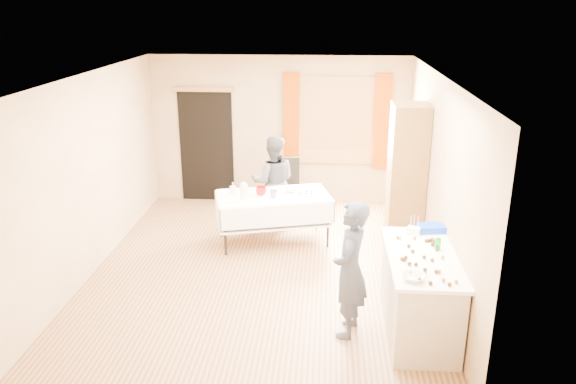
# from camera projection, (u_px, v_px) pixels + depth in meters

# --- Properties ---
(floor) EXTENTS (4.50, 5.50, 0.02)m
(floor) POSITION_uv_depth(u_px,v_px,m) (262.00, 269.00, 7.68)
(floor) COLOR #9E7047
(floor) RESTS_ON ground
(ceiling) EXTENTS (4.50, 5.50, 0.02)m
(ceiling) POSITION_uv_depth(u_px,v_px,m) (259.00, 75.00, 6.83)
(ceiling) COLOR white
(ceiling) RESTS_ON floor
(wall_back) EXTENTS (4.50, 0.02, 2.60)m
(wall_back) POSITION_uv_depth(u_px,v_px,m) (279.00, 131.00, 9.86)
(wall_back) COLOR tan
(wall_back) RESTS_ON floor
(wall_front) EXTENTS (4.50, 0.02, 2.60)m
(wall_front) POSITION_uv_depth(u_px,v_px,m) (222.00, 277.00, 4.65)
(wall_front) COLOR tan
(wall_front) RESTS_ON floor
(wall_left) EXTENTS (0.02, 5.50, 2.60)m
(wall_left) POSITION_uv_depth(u_px,v_px,m) (91.00, 174.00, 7.40)
(wall_left) COLOR tan
(wall_left) RESTS_ON floor
(wall_right) EXTENTS (0.02, 5.50, 2.60)m
(wall_right) POSITION_uv_depth(u_px,v_px,m) (438.00, 181.00, 7.10)
(wall_right) COLOR tan
(wall_right) RESTS_ON floor
(window_frame) EXTENTS (1.32, 0.06, 1.52)m
(window_frame) POSITION_uv_depth(u_px,v_px,m) (336.00, 121.00, 9.69)
(window_frame) COLOR olive
(window_frame) RESTS_ON wall_back
(window_pane) EXTENTS (1.20, 0.02, 1.40)m
(window_pane) POSITION_uv_depth(u_px,v_px,m) (336.00, 121.00, 9.67)
(window_pane) COLOR white
(window_pane) RESTS_ON wall_back
(curtain_left) EXTENTS (0.28, 0.06, 1.65)m
(curtain_left) POSITION_uv_depth(u_px,v_px,m) (291.00, 121.00, 9.69)
(curtain_left) COLOR #933902
(curtain_left) RESTS_ON wall_back
(curtain_right) EXTENTS (0.28, 0.06, 1.65)m
(curtain_right) POSITION_uv_depth(u_px,v_px,m) (382.00, 122.00, 9.59)
(curtain_right) COLOR #933902
(curtain_right) RESTS_ON wall_back
(doorway) EXTENTS (0.95, 0.04, 2.00)m
(doorway) POSITION_uv_depth(u_px,v_px,m) (207.00, 146.00, 10.01)
(doorway) COLOR black
(doorway) RESTS_ON floor
(door_lintel) EXTENTS (1.05, 0.06, 0.08)m
(door_lintel) POSITION_uv_depth(u_px,v_px,m) (203.00, 89.00, 9.65)
(door_lintel) COLOR olive
(door_lintel) RESTS_ON wall_back
(cabinet) EXTENTS (0.50, 0.60, 2.13)m
(cabinet) POSITION_uv_depth(u_px,v_px,m) (406.00, 178.00, 8.01)
(cabinet) COLOR brown
(cabinet) RESTS_ON floor
(counter) EXTENTS (0.73, 1.55, 0.91)m
(counter) POSITION_uv_depth(u_px,v_px,m) (420.00, 293.00, 6.10)
(counter) COLOR #BAB09C
(counter) RESTS_ON floor
(party_table) EXTENTS (1.83, 1.26, 0.75)m
(party_table) POSITION_uv_depth(u_px,v_px,m) (273.00, 214.00, 8.39)
(party_table) COLOR black
(party_table) RESTS_ON floor
(chair) EXTENTS (0.48, 0.48, 0.97)m
(chair) POSITION_uv_depth(u_px,v_px,m) (289.00, 199.00, 9.50)
(chair) COLOR black
(chair) RESTS_ON floor
(girl) EXTENTS (0.71, 0.60, 1.53)m
(girl) POSITION_uv_depth(u_px,v_px,m) (350.00, 270.00, 5.95)
(girl) COLOR #2A3145
(girl) RESTS_ON floor
(woman) EXTENTS (0.81, 0.68, 1.48)m
(woman) POSITION_uv_depth(u_px,v_px,m) (273.00, 182.00, 8.91)
(woman) COLOR black
(woman) RESTS_ON floor
(soda_can) EXTENTS (0.07, 0.07, 0.12)m
(soda_can) POSITION_uv_depth(u_px,v_px,m) (438.00, 244.00, 6.08)
(soda_can) COLOR #0E811C
(soda_can) RESTS_ON counter
(mixing_bowl) EXTENTS (0.38, 0.38, 0.05)m
(mixing_bowl) POSITION_uv_depth(u_px,v_px,m) (413.00, 277.00, 5.42)
(mixing_bowl) COLOR white
(mixing_bowl) RESTS_ON counter
(foam_block) EXTENTS (0.18, 0.15, 0.08)m
(foam_block) POSITION_uv_depth(u_px,v_px,m) (414.00, 231.00, 6.48)
(foam_block) COLOR white
(foam_block) RESTS_ON counter
(blue_basket) EXTENTS (0.33, 0.24, 0.08)m
(blue_basket) POSITION_uv_depth(u_px,v_px,m) (431.00, 228.00, 6.55)
(blue_basket) COLOR #0C3ADE
(blue_basket) RESTS_ON counter
(pitcher) EXTENTS (0.13, 0.13, 0.22)m
(pitcher) POSITION_uv_depth(u_px,v_px,m) (244.00, 192.00, 8.08)
(pitcher) COLOR silver
(pitcher) RESTS_ON party_table
(cup_red) EXTENTS (0.16, 0.16, 0.12)m
(cup_red) POSITION_uv_depth(u_px,v_px,m) (261.00, 191.00, 8.26)
(cup_red) COLOR #B20209
(cup_red) RESTS_ON party_table
(cup_rainbow) EXTENTS (0.23, 0.23, 0.12)m
(cup_rainbow) POSITION_uv_depth(u_px,v_px,m) (273.00, 194.00, 8.14)
(cup_rainbow) COLOR red
(cup_rainbow) RESTS_ON party_table
(small_bowl) EXTENTS (0.29, 0.29, 0.06)m
(small_bowl) POSITION_uv_depth(u_px,v_px,m) (291.00, 190.00, 8.41)
(small_bowl) COLOR white
(small_bowl) RESTS_ON party_table
(pastry_tray) EXTENTS (0.33, 0.28, 0.02)m
(pastry_tray) POSITION_uv_depth(u_px,v_px,m) (306.00, 194.00, 8.29)
(pastry_tray) COLOR white
(pastry_tray) RESTS_ON party_table
(bottle) EXTENTS (0.14, 0.14, 0.17)m
(bottle) POSITION_uv_depth(u_px,v_px,m) (233.00, 188.00, 8.30)
(bottle) COLOR white
(bottle) RESTS_ON party_table
(cake_balls) EXTENTS (0.50, 1.13, 0.04)m
(cake_balls) POSITION_uv_depth(u_px,v_px,m) (425.00, 256.00, 5.88)
(cake_balls) COLOR #3F2314
(cake_balls) RESTS_ON counter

